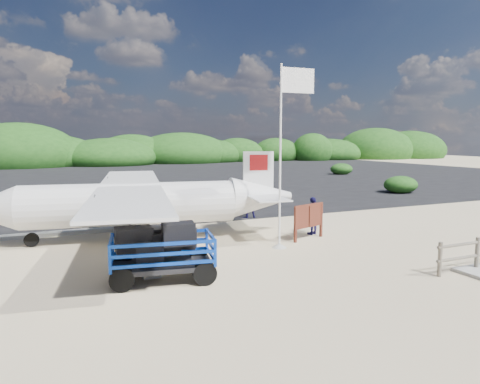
{
  "coord_description": "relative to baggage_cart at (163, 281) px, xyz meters",
  "views": [
    {
      "loc": [
        -6.85,
        -13.51,
        3.87
      ],
      "look_at": [
        0.55,
        3.55,
        1.57
      ],
      "focal_mm": 32.0,
      "sensor_mm": 36.0,
      "label": 1
    }
  ],
  "objects": [
    {
      "name": "aircraft_large",
      "position": [
        18.3,
        28.87,
        0.0
      ],
      "size": [
        16.55,
        16.55,
        4.3
      ],
      "primitive_type": null,
      "rotation": [
        0.0,
        0.0,
        2.97
      ],
      "color": "#B2B2B2",
      "rests_on": "ground"
    },
    {
      "name": "flagpole",
      "position": [
        4.68,
        1.92,
        0.0
      ],
      "size": [
        1.31,
        0.6,
        6.43
      ],
      "primitive_type": null,
      "rotation": [
        0.0,
        0.0,
        -0.05
      ],
      "color": "white",
      "rests_on": "ground"
    },
    {
      "name": "asphalt_apron",
      "position": [
        4.27,
        32.26,
        0.0
      ],
      "size": [
        90.0,
        50.0,
        0.04
      ],
      "primitive_type": null,
      "color": "#B2B2B2",
      "rests_on": "ground"
    },
    {
      "name": "baggage_cart",
      "position": [
        0.0,
        0.0,
        0.0
      ],
      "size": [
        3.24,
        2.19,
        1.5
      ],
      "primitive_type": null,
      "rotation": [
        0.0,
        0.0,
        -0.17
      ],
      "color": "#0B39AE",
      "rests_on": "ground"
    },
    {
      "name": "crew_a",
      "position": [
        1.79,
        7.55,
        0.75
      ],
      "size": [
        0.65,
        0.55,
        1.51
      ],
      "primitive_type": "imported",
      "rotation": [
        0.0,
        0.0,
        3.54
      ],
      "color": "#161348",
      "rests_on": "ground"
    },
    {
      "name": "vegetation_band",
      "position": [
        4.27,
        57.26,
        0.0
      ],
      "size": [
        124.0,
        8.0,
        4.4
      ],
      "primitive_type": null,
      "color": "#B2B2B2",
      "rests_on": "ground"
    },
    {
      "name": "crew_b",
      "position": [
        6.02,
        7.67,
        0.9
      ],
      "size": [
        0.94,
        0.76,
        1.8
      ],
      "primitive_type": "imported",
      "rotation": [
        0.0,
        0.0,
        3.04
      ],
      "color": "#161348",
      "rests_on": "ground"
    },
    {
      "name": "crew_c",
      "position": [
        6.98,
        3.27,
        0.77
      ],
      "size": [
        0.98,
        0.66,
        1.55
      ],
      "primitive_type": "imported",
      "rotation": [
        0.0,
        0.0,
        3.49
      ],
      "color": "#161348",
      "rests_on": "ground"
    },
    {
      "name": "ground",
      "position": [
        4.27,
        2.26,
        0.0
      ],
      "size": [
        160.0,
        160.0,
        0.0
      ],
      "primitive_type": "plane",
      "color": "beige"
    },
    {
      "name": "signboard",
      "position": [
        6.32,
        2.58,
        0.0
      ],
      "size": [
        1.7,
        0.68,
        1.42
      ],
      "primitive_type": null,
      "rotation": [
        0.0,
        0.0,
        0.31
      ],
      "color": "maroon",
      "rests_on": "ground"
    }
  ]
}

